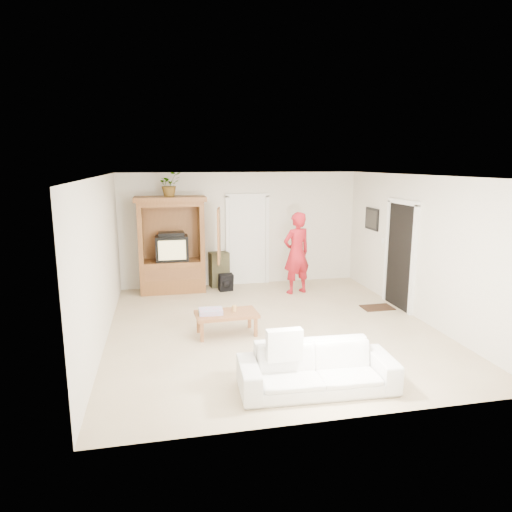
{
  "coord_description": "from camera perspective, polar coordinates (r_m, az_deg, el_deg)",
  "views": [
    {
      "loc": [
        -1.81,
        -7.32,
        2.81
      ],
      "look_at": [
        -0.15,
        0.6,
        1.15
      ],
      "focal_mm": 32.0,
      "sensor_mm": 36.0,
      "label": 1
    }
  ],
  "objects": [
    {
      "name": "floor",
      "position": [
        8.05,
        1.91,
        -8.85
      ],
      "size": [
        6.0,
        6.0,
        0.0
      ],
      "primitive_type": "plane",
      "color": "tan",
      "rests_on": "ground"
    },
    {
      "name": "ceiling",
      "position": [
        7.55,
        2.05,
        9.99
      ],
      "size": [
        6.0,
        6.0,
        0.0
      ],
      "primitive_type": "plane",
      "rotation": [
        3.14,
        0.0,
        0.0
      ],
      "color": "white",
      "rests_on": "floor"
    },
    {
      "name": "wall_back",
      "position": [
        10.59,
        -1.9,
        3.38
      ],
      "size": [
        5.5,
        0.0,
        5.5
      ],
      "primitive_type": "plane",
      "rotation": [
        1.57,
        0.0,
        0.0
      ],
      "color": "silver",
      "rests_on": "floor"
    },
    {
      "name": "wall_front",
      "position": [
        4.92,
        10.38,
        -6.46
      ],
      "size": [
        5.5,
        0.0,
        5.5
      ],
      "primitive_type": "plane",
      "rotation": [
        -1.57,
        0.0,
        0.0
      ],
      "color": "silver",
      "rests_on": "floor"
    },
    {
      "name": "wall_left",
      "position": [
        7.54,
        -18.78,
        -0.59
      ],
      "size": [
        0.0,
        6.0,
        6.0
      ],
      "primitive_type": "plane",
      "rotation": [
        1.57,
        0.0,
        1.57
      ],
      "color": "silver",
      "rests_on": "floor"
    },
    {
      "name": "wall_right",
      "position": [
        8.76,
        19.74,
        0.97
      ],
      "size": [
        0.0,
        6.0,
        6.0
      ],
      "primitive_type": "plane",
      "rotation": [
        1.57,
        0.0,
        -1.57
      ],
      "color": "silver",
      "rests_on": "floor"
    },
    {
      "name": "armoire",
      "position": [
        10.17,
        -10.33,
        0.62
      ],
      "size": [
        1.82,
        1.14,
        2.1
      ],
      "color": "brown",
      "rests_on": "floor"
    },
    {
      "name": "door_back",
      "position": [
        10.63,
        -1.06,
        1.89
      ],
      "size": [
        0.85,
        0.05,
        2.04
      ],
      "primitive_type": "cube",
      "color": "white",
      "rests_on": "floor"
    },
    {
      "name": "doorway_right",
      "position": [
        9.3,
        17.58,
        -0.06
      ],
      "size": [
        0.05,
        0.9,
        2.04
      ],
      "primitive_type": "cube",
      "color": "black",
      "rests_on": "floor"
    },
    {
      "name": "framed_picture",
      "position": [
        10.35,
        14.29,
        4.51
      ],
      "size": [
        0.03,
        0.6,
        0.48
      ],
      "primitive_type": "cube",
      "color": "black",
      "rests_on": "wall_right"
    },
    {
      "name": "doormat",
      "position": [
        9.35,
        14.92,
        -6.24
      ],
      "size": [
        0.6,
        0.4,
        0.02
      ],
      "primitive_type": "cube",
      "color": "#382316",
      "rests_on": "floor"
    },
    {
      "name": "plant",
      "position": [
        9.97,
        -10.77,
        8.79
      ],
      "size": [
        0.6,
        0.57,
        0.52
      ],
      "primitive_type": "imported",
      "rotation": [
        0.0,
        0.0,
        0.45
      ],
      "color": "#4C7238",
      "rests_on": "armoire"
    },
    {
      "name": "man",
      "position": [
        9.9,
        5.09,
        0.36
      ],
      "size": [
        0.75,
        0.6,
        1.78
      ],
      "primitive_type": "imported",
      "rotation": [
        0.0,
        0.0,
        3.44
      ],
      "color": "#A6161F",
      "rests_on": "floor"
    },
    {
      "name": "sofa",
      "position": [
        5.93,
        7.63,
        -13.73
      ],
      "size": [
        1.99,
        0.86,
        0.57
      ],
      "primitive_type": "imported",
      "rotation": [
        0.0,
        0.0,
        -0.05
      ],
      "color": "silver",
      "rests_on": "floor"
    },
    {
      "name": "coffee_table",
      "position": [
        7.62,
        -3.71,
        -7.43
      ],
      "size": [
        1.05,
        0.61,
        0.38
      ],
      "rotation": [
        0.0,
        0.0,
        0.05
      ],
      "color": "#925C32",
      "rests_on": "floor"
    },
    {
      "name": "towel",
      "position": [
        7.56,
        -5.67,
        -6.9
      ],
      "size": [
        0.39,
        0.29,
        0.08
      ],
      "primitive_type": "cube",
      "rotation": [
        0.0,
        0.0,
        -0.02
      ],
      "color": "#FF548A",
      "rests_on": "coffee_table"
    },
    {
      "name": "candle",
      "position": [
        7.65,
        -2.73,
        -6.55
      ],
      "size": [
        0.08,
        0.08,
        0.1
      ],
      "primitive_type": "cylinder",
      "color": "tan",
      "rests_on": "coffee_table"
    },
    {
      "name": "backpack_black",
      "position": [
        10.18,
        -3.79,
        -3.36
      ],
      "size": [
        0.33,
        0.23,
        0.38
      ],
      "primitive_type": null,
      "rotation": [
        0.0,
        0.0,
        0.16
      ],
      "color": "black",
      "rests_on": "floor"
    },
    {
      "name": "backpack_olive",
      "position": [
        10.53,
        -4.63,
        -1.67
      ],
      "size": [
        0.47,
        0.37,
        0.8
      ],
      "primitive_type": null,
      "rotation": [
        0.0,
        0.0,
        0.15
      ],
      "color": "#47442B",
      "rests_on": "floor"
    }
  ]
}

